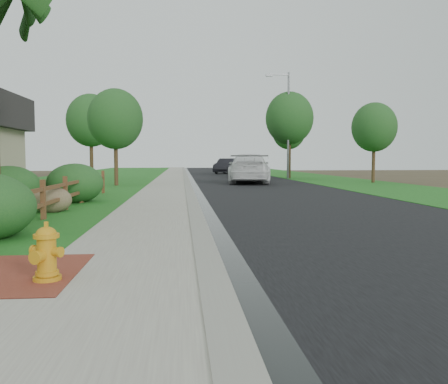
{
  "coord_description": "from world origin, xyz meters",
  "views": [
    {
      "loc": [
        -0.01,
        -7.49,
        1.64
      ],
      "look_at": [
        1.0,
        3.58,
        0.86
      ],
      "focal_mm": 38.0,
      "sensor_mm": 36.0,
      "label": 1
    }
  ],
  "objects": [
    {
      "name": "grass_strip",
      "position": [
        -2.8,
        35.0,
        0.03
      ],
      "size": [
        1.6,
        90.0,
        0.06
      ],
      "primitive_type": "cube",
      "color": "#195017",
      "rests_on": "ground"
    },
    {
      "name": "sidewalk",
      "position": [
        -0.9,
        35.0,
        0.05
      ],
      "size": [
        2.2,
        90.0,
        0.1
      ],
      "primitive_type": "cube",
      "color": "gray",
      "rests_on": "ground"
    },
    {
      "name": "shrub_c",
      "position": [
        -3.9,
        10.36,
        0.74
      ],
      "size": [
        2.63,
        2.63,
        1.48
      ],
      "primitive_type": "ellipsoid",
      "rotation": [
        0.0,
        0.0,
        -0.36
      ],
      "color": "#19471F",
      "rests_on": "ground"
    },
    {
      "name": "ranch_fence",
      "position": [
        -3.6,
        6.4,
        0.62
      ],
      "size": [
        0.12,
        16.92,
        1.1
      ],
      "color": "#4E351A",
      "rests_on": "ground"
    },
    {
      "name": "tree_near_right",
      "position": [
        13.0,
        23.6,
        3.76
      ],
      "size": [
        3.02,
        3.02,
        5.44
      ],
      "color": "#3D2B19",
      "rests_on": "ground"
    },
    {
      "name": "wet_gutter",
      "position": [
        0.75,
        35.0,
        0.02
      ],
      "size": [
        0.5,
        90.0,
        0.0
      ],
      "primitive_type": "cube",
      "color": "black",
      "rests_on": "road"
    },
    {
      "name": "boulder",
      "position": [
        -3.9,
        7.12,
        0.4
      ],
      "size": [
        1.38,
        1.16,
        0.81
      ],
      "primitive_type": "ellipsoid",
      "rotation": [
        0.0,
        0.0,
        0.23
      ],
      "color": "brown",
      "rests_on": "ground"
    },
    {
      "name": "tree_mid_right",
      "position": [
        9.01,
        31.52,
        5.01
      ],
      "size": [
        3.98,
        3.98,
        7.21
      ],
      "color": "#3D2B19",
      "rests_on": "ground"
    },
    {
      "name": "streetlight",
      "position": [
        8.54,
        30.57,
        4.87
      ],
      "size": [
        1.99,
        0.33,
        8.6
      ],
      "color": "slate",
      "rests_on": "ground"
    },
    {
      "name": "dark_car_far",
      "position": [
        5.11,
        45.02,
        0.86
      ],
      "size": [
        3.54,
        5.39,
        1.68
      ],
      "primitive_type": "imported",
      "rotation": [
        0.0,
        0.0,
        -0.38
      ],
      "color": "black",
      "rests_on": "road"
    },
    {
      "name": "verge_far",
      "position": [
        11.5,
        35.0,
        0.02
      ],
      "size": [
        6.0,
        90.0,
        0.04
      ],
      "primitive_type": "cube",
      "color": "#195017",
      "rests_on": "ground"
    },
    {
      "name": "lawn_near",
      "position": [
        -8.0,
        35.0,
        0.02
      ],
      "size": [
        9.0,
        90.0,
        0.04
      ],
      "primitive_type": "cube",
      "color": "#195017",
      "rests_on": "ground"
    },
    {
      "name": "tree_near_left",
      "position": [
        -3.9,
        21.53,
        4.01
      ],
      "size": [
        3.29,
        3.29,
        5.84
      ],
      "color": "#3D2B19",
      "rests_on": "ground"
    },
    {
      "name": "dark_car_mid",
      "position": [
        5.4,
        34.24,
        0.89
      ],
      "size": [
        2.25,
        5.19,
        1.74
      ],
      "primitive_type": "imported",
      "rotation": [
        0.0,
        0.0,
        3.18
      ],
      "color": "black",
      "rests_on": "road"
    },
    {
      "name": "shrub_d",
      "position": [
        -5.79,
        9.02,
        0.7
      ],
      "size": [
        2.34,
        2.34,
        1.41
      ],
      "primitive_type": "ellipsoid",
      "rotation": [
        0.0,
        0.0,
        0.14
      ],
      "color": "#19471F",
      "rests_on": "ground"
    },
    {
      "name": "tree_far_right",
      "position": [
        11.65,
        43.23,
        4.61
      ],
      "size": [
        3.58,
        3.58,
        6.59
      ],
      "color": "#3D2B19",
      "rests_on": "ground"
    },
    {
      "name": "fire_hydrant",
      "position": [
        -1.7,
        -1.42,
        0.45
      ],
      "size": [
        0.49,
        0.4,
        0.75
      ],
      "color": "gold",
      "rests_on": "sidewalk"
    },
    {
      "name": "curb",
      "position": [
        0.4,
        35.0,
        0.06
      ],
      "size": [
        0.4,
        90.0,
        0.12
      ],
      "primitive_type": "cube",
      "color": "gray",
      "rests_on": "ground"
    },
    {
      "name": "ground",
      "position": [
        0.0,
        0.0,
        0.0
      ],
      "size": [
        120.0,
        120.0,
        0.0
      ],
      "primitive_type": "plane",
      "color": "#3D3521"
    },
    {
      "name": "brick_patch",
      "position": [
        -2.2,
        -1.0,
        0.06
      ],
      "size": [
        1.6,
        2.4,
        0.11
      ],
      "primitive_type": "cube",
      "color": "maroon",
      "rests_on": "ground"
    },
    {
      "name": "road",
      "position": [
        4.6,
        35.0,
        0.01
      ],
      "size": [
        8.0,
        90.0,
        0.02
      ],
      "primitive_type": "cube",
      "color": "black",
      "rests_on": "ground"
    },
    {
      "name": "tree_mid_left",
      "position": [
        -7.0,
        30.55,
        4.63
      ],
      "size": [
        3.75,
        3.75,
        6.71
      ],
      "color": "#3D2B19",
      "rests_on": "ground"
    },
    {
      "name": "white_suv",
      "position": [
        4.55,
        24.14,
        0.99
      ],
      "size": [
        3.57,
        6.96,
        1.93
      ],
      "primitive_type": "imported",
      "rotation": [
        0.0,
        0.0,
        3.01
      ],
      "color": "silver",
      "rests_on": "road"
    }
  ]
}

